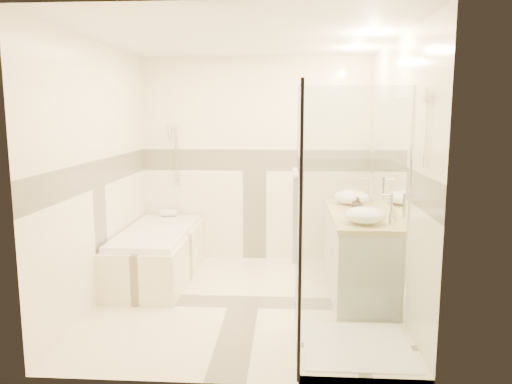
# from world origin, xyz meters

# --- Properties ---
(room) EXTENTS (2.82, 3.02, 2.52)m
(room) POSITION_xyz_m (0.06, 0.01, 1.26)
(room) COLOR #FCEFC8
(room) RESTS_ON ground
(bathtub) EXTENTS (0.75, 1.70, 0.56)m
(bathtub) POSITION_xyz_m (-1.02, 0.65, 0.31)
(bathtub) COLOR #FFF2CB
(bathtub) RESTS_ON ground
(vanity) EXTENTS (0.58, 1.62, 0.85)m
(vanity) POSITION_xyz_m (1.12, 0.30, 0.43)
(vanity) COLOR white
(vanity) RESTS_ON ground
(shower_enclosure) EXTENTS (0.96, 0.93, 2.04)m
(shower_enclosure) POSITION_xyz_m (0.83, -0.97, 0.51)
(shower_enclosure) COLOR #FFF2CB
(shower_enclosure) RESTS_ON ground
(vessel_sink_near) EXTENTS (0.39, 0.39, 0.15)m
(vessel_sink_near) POSITION_xyz_m (1.10, 0.76, 0.93)
(vessel_sink_near) COLOR white
(vessel_sink_near) RESTS_ON vanity
(vessel_sink_far) EXTENTS (0.37, 0.37, 0.15)m
(vessel_sink_far) POSITION_xyz_m (1.10, -0.22, 0.92)
(vessel_sink_far) COLOR white
(vessel_sink_far) RESTS_ON vanity
(faucet_near) EXTENTS (0.12, 0.03, 0.29)m
(faucet_near) POSITION_xyz_m (1.32, 0.76, 1.02)
(faucet_near) COLOR silver
(faucet_near) RESTS_ON vanity
(faucet_far) EXTENTS (0.11, 0.03, 0.28)m
(faucet_far) POSITION_xyz_m (1.32, -0.22, 1.01)
(faucet_far) COLOR silver
(faucet_far) RESTS_ON vanity
(amenity_bottle_a) EXTENTS (0.08, 0.09, 0.15)m
(amenity_bottle_a) POSITION_xyz_m (1.10, 0.33, 0.93)
(amenity_bottle_a) COLOR black
(amenity_bottle_a) RESTS_ON vanity
(amenity_bottle_b) EXTENTS (0.15, 0.15, 0.15)m
(amenity_bottle_b) POSITION_xyz_m (1.10, 0.25, 0.93)
(amenity_bottle_b) COLOR black
(amenity_bottle_b) RESTS_ON vanity
(folded_towels) EXTENTS (0.21, 0.30, 0.09)m
(folded_towels) POSITION_xyz_m (1.10, 1.02, 0.89)
(folded_towels) COLOR white
(folded_towels) RESTS_ON vanity
(rolled_towel) EXTENTS (0.19, 0.09, 0.09)m
(rolled_towel) POSITION_xyz_m (-1.06, 1.34, 0.60)
(rolled_towel) COLOR white
(rolled_towel) RESTS_ON bathtub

